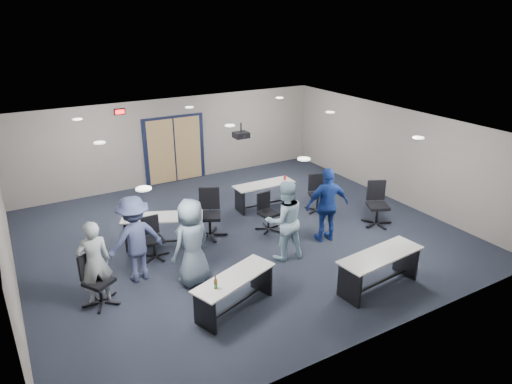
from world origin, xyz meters
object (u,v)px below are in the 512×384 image
table_front_left (234,287)px  table_back_right (264,191)px  person_back (135,239)px  chair_loose_right (378,204)px  person_navy (327,205)px  table_front_right (380,265)px  chair_back_c (268,212)px  chair_loose_left (99,280)px  person_gray (94,263)px  chair_back_b (210,214)px  chair_back_d (318,194)px  person_lightblue (285,220)px  chair_back_a (154,239)px  person_plaid (192,242)px  table_back_left (163,226)px

table_front_left → table_back_right: 4.81m
table_back_right → person_back: (-4.17, -1.88, 0.43)m
chair_loose_right → person_back: 6.14m
table_front_left → person_navy: bearing=3.6°
table_front_left → table_front_right: 2.94m
chair_back_c → chair_loose_left: bearing=-172.9°
person_gray → person_back: (0.89, 0.41, 0.07)m
chair_back_b → person_gray: size_ratio=0.71×
chair_back_d → chair_loose_left: size_ratio=0.98×
chair_back_b → chair_loose_left: size_ratio=1.15×
table_front_right → chair_back_c: size_ratio=2.00×
table_back_right → person_gray: bearing=-154.6°
table_back_right → person_lightblue: bearing=-111.0°
chair_back_c → person_back: person_back is taller
chair_back_b → person_navy: (2.35, -1.56, 0.32)m
chair_loose_right → chair_back_a: bearing=-167.2°
chair_loose_left → table_front_left: bearing=-66.7°
person_plaid → person_back: (-0.94, 0.69, 0.00)m
chair_back_c → person_gray: (-4.41, -0.99, 0.36)m
table_front_right → chair_loose_left: 5.42m
chair_back_d → chair_loose_right: size_ratio=0.89×
chair_loose_left → person_lightblue: bearing=-36.4°
chair_loose_left → person_back: person_back is taller
chair_back_a → person_gray: 1.84m
chair_loose_right → chair_loose_left: bearing=-155.1°
table_front_right → person_navy: person_navy is taller
table_front_right → chair_back_b: bearing=112.9°
person_lightblue → person_back: size_ratio=1.00×
chair_back_c → person_lightblue: size_ratio=0.53×
table_front_right → chair_loose_right: 2.98m
person_navy → table_back_right: bearing=-71.5°
chair_back_a → chair_loose_left: chair_loose_left is taller
person_gray → person_plaid: size_ratio=0.92×
person_navy → person_back: same height
person_plaid → chair_back_b: bearing=-143.8°
table_back_right → person_lightblue: size_ratio=0.95×
person_plaid → table_front_left: bearing=83.7°
chair_loose_right → person_gray: bearing=-156.0°
person_gray → person_lightblue: 4.01m
table_front_left → person_lightblue: 2.24m
person_plaid → person_navy: person_navy is taller
person_gray → person_plaid: person_plaid is taller
person_navy → person_back: size_ratio=1.00×
person_gray → chair_back_d: bearing=-169.1°
table_back_left → chair_back_d: bearing=21.7°
table_back_left → table_back_right: (3.22, 0.76, -0.03)m
chair_back_c → chair_back_b: bearing=157.4°
table_back_left → chair_back_a: (-0.38, -0.45, -0.04)m
person_gray → table_back_left: bearing=-141.5°
table_front_right → person_gray: size_ratio=1.14×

